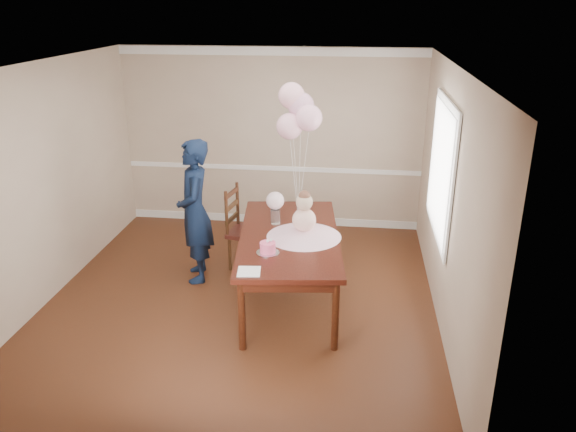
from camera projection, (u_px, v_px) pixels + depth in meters
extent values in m
cube|color=#391A0E|center=(241.00, 301.00, 6.62)|extent=(4.50, 5.00, 0.00)
cube|color=silver|center=(233.00, 66.00, 5.64)|extent=(4.50, 5.00, 0.02)
cube|color=tan|center=(272.00, 139.00, 8.44)|extent=(4.50, 0.02, 2.70)
cube|color=tan|center=(161.00, 310.00, 3.82)|extent=(4.50, 0.02, 2.70)
cube|color=tan|center=(44.00, 185.00, 6.39)|extent=(0.02, 5.00, 2.70)
cube|color=tan|center=(448.00, 201.00, 5.87)|extent=(0.02, 5.00, 2.70)
cube|color=white|center=(272.00, 168.00, 8.60)|extent=(4.50, 0.02, 0.07)
cube|color=white|center=(271.00, 51.00, 7.97)|extent=(4.50, 0.02, 0.12)
cube|color=white|center=(272.00, 219.00, 8.90)|extent=(4.50, 0.02, 0.12)
cube|color=white|center=(441.00, 169.00, 6.26)|extent=(0.02, 1.66, 1.56)
cube|color=silver|center=(440.00, 169.00, 6.26)|extent=(0.01, 1.50, 1.40)
cube|color=black|center=(289.00, 237.00, 6.37)|extent=(1.36, 2.33, 0.06)
cube|color=black|center=(289.00, 243.00, 6.40)|extent=(1.23, 2.21, 0.11)
cylinder|color=black|center=(242.00, 315.00, 5.58)|extent=(0.09, 0.09, 0.78)
cylinder|color=black|center=(335.00, 316.00, 5.57)|extent=(0.09, 0.09, 0.78)
cylinder|color=black|center=(255.00, 235.00, 7.48)|extent=(0.09, 0.09, 0.78)
cylinder|color=black|center=(324.00, 235.00, 7.47)|extent=(0.09, 0.09, 0.78)
cone|color=#F7B6CB|center=(304.00, 232.00, 6.29)|extent=(0.93, 0.93, 0.11)
sphere|color=pink|center=(304.00, 220.00, 6.24)|extent=(0.27, 0.27, 0.27)
sphere|color=#D1B090|center=(304.00, 202.00, 6.16)|extent=(0.19, 0.19, 0.19)
sphere|color=brown|center=(304.00, 196.00, 6.14)|extent=(0.13, 0.13, 0.13)
cylinder|color=#B5B5B9|center=(268.00, 253.00, 5.90)|extent=(0.27, 0.27, 0.01)
cylinder|color=#FD5082|center=(268.00, 247.00, 5.88)|extent=(0.18, 0.18, 0.11)
sphere|color=white|center=(268.00, 241.00, 5.85)|extent=(0.03, 0.03, 0.03)
sphere|color=silver|center=(271.00, 240.00, 5.87)|extent=(0.03, 0.03, 0.03)
cylinder|color=silver|center=(275.00, 216.00, 6.64)|extent=(0.12, 0.12, 0.18)
sphere|color=beige|center=(275.00, 201.00, 6.57)|extent=(0.21, 0.21, 0.21)
cube|color=white|center=(249.00, 271.00, 5.49)|extent=(0.25, 0.25, 0.01)
cylinder|color=silver|center=(298.00, 214.00, 6.93)|extent=(0.05, 0.05, 0.02)
sphere|color=#FBB2C5|center=(290.00, 126.00, 6.53)|extent=(0.31, 0.31, 0.31)
sphere|color=#FFB4CE|center=(309.00, 118.00, 6.44)|extent=(0.31, 0.31, 0.31)
sphere|color=#DF9EBC|center=(301.00, 106.00, 6.55)|extent=(0.31, 0.31, 0.31)
sphere|color=#FFB4C2|center=(292.00, 96.00, 6.53)|extent=(0.31, 0.31, 0.31)
cylinder|color=white|center=(294.00, 178.00, 6.76)|extent=(0.10, 0.02, 0.93)
cylinder|color=white|center=(303.00, 175.00, 6.71)|extent=(0.12, 0.05, 1.04)
cylinder|color=white|center=(300.00, 168.00, 6.77)|extent=(0.01, 0.11, 1.15)
cylinder|color=white|center=(295.00, 163.00, 6.76)|extent=(0.10, 0.10, 1.26)
cube|color=#3D1510|center=(248.00, 232.00, 7.32)|extent=(0.54, 0.54, 0.05)
cylinder|color=#331B0D|center=(230.00, 254.00, 7.29)|extent=(0.05, 0.05, 0.46)
cylinder|color=#3C1A10|center=(258.00, 258.00, 7.19)|extent=(0.05, 0.05, 0.46)
cylinder|color=#37150F|center=(240.00, 242.00, 7.63)|extent=(0.05, 0.05, 0.46)
cylinder|color=#371C0F|center=(267.00, 246.00, 7.53)|extent=(0.05, 0.05, 0.46)
cylinder|color=#371C0F|center=(226.00, 214.00, 7.10)|extent=(0.05, 0.05, 0.60)
cylinder|color=#34190E|center=(238.00, 204.00, 7.44)|extent=(0.05, 0.05, 0.60)
cube|color=#311D0D|center=(233.00, 218.00, 7.31)|extent=(0.10, 0.43, 0.05)
cube|color=#3D2210|center=(232.00, 206.00, 7.25)|extent=(0.10, 0.43, 0.05)
cube|color=#33180D|center=(232.00, 193.00, 7.19)|extent=(0.10, 0.43, 0.05)
imported|color=black|center=(195.00, 212.00, 6.86)|extent=(0.60, 0.75, 1.79)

